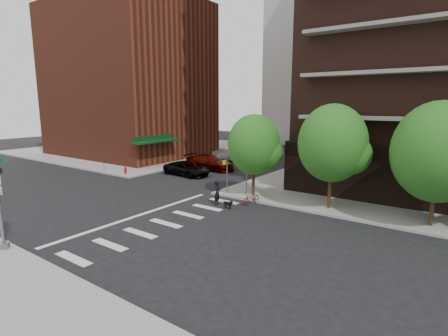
{
  "coord_description": "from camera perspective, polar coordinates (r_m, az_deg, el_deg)",
  "views": [
    {
      "loc": [
        17.62,
        -14.21,
        7.13
      ],
      "look_at": [
        3.0,
        6.0,
        2.5
      ],
      "focal_mm": 28.0,
      "sensor_mm": 36.0,
      "label": 1
    }
  ],
  "objects": [
    {
      "name": "dog",
      "position": [
        24.06,
        0.69,
        -5.84
      ],
      "size": [
        0.66,
        0.19,
        0.56
      ],
      "rotation": [
        0.0,
        0.0,
        0.02
      ],
      "color": "black",
      "rests_on": "ground"
    },
    {
      "name": "scooter",
      "position": [
        25.14,
        4.46,
        -4.94
      ],
      "size": [
        0.87,
        1.76,
        0.89
      ],
      "primitive_type": "imported",
      "rotation": [
        0.0,
        0.0,
        -0.17
      ],
      "color": "maroon",
      "rests_on": "ground"
    },
    {
      "name": "parked_car_black",
      "position": [
        35.19,
        -6.09,
        -0.06
      ],
      "size": [
        2.71,
        5.24,
        1.41
      ],
      "primitive_type": "imported",
      "rotation": [
        0.0,
        0.0,
        1.5
      ],
      "color": "black",
      "rests_on": "ground"
    },
    {
      "name": "parked_car_silver",
      "position": [
        43.6,
        1.05,
        2.16
      ],
      "size": [
        1.98,
        4.92,
        1.59
      ],
      "primitive_type": "imported",
      "rotation": [
        0.0,
        0.0,
        1.51
      ],
      "color": "#9EA2A5",
      "rests_on": "ground"
    },
    {
      "name": "parking_meter",
      "position": [
        39.02,
        -19.03,
        0.84
      ],
      "size": [
        0.1,
        0.08,
        1.32
      ],
      "color": "black",
      "rests_on": "sidewalk_nw"
    },
    {
      "name": "tree_a",
      "position": [
        26.66,
        4.91,
        3.83
      ],
      "size": [
        4.0,
        4.0,
        5.9
      ],
      "color": "#301E11",
      "rests_on": "sidewalk_ne"
    },
    {
      "name": "tree_b",
      "position": [
        24.1,
        17.27,
        3.88
      ],
      "size": [
        4.5,
        4.5,
        6.65
      ],
      "color": "#301E11",
      "rests_on": "sidewalk_ne"
    },
    {
      "name": "midrise_nw",
      "position": [
        51.15,
        -15.42,
        13.53
      ],
      "size": [
        21.4,
        15.5,
        20.0
      ],
      "color": "maroon",
      "rests_on": "sidewalk_nw"
    },
    {
      "name": "crosswalk",
      "position": [
        22.14,
        -10.95,
        -8.46
      ],
      "size": [
        3.85,
        13.0,
        0.01
      ],
      "color": "silver",
      "rests_on": "ground"
    },
    {
      "name": "pedestrian_signal",
      "position": [
        27.42,
        1.2,
        -0.58
      ],
      "size": [
        2.18,
        0.67,
        2.6
      ],
      "color": "slate",
      "rests_on": "sidewalk_ne"
    },
    {
      "name": "parked_car_maroon",
      "position": [
        37.85,
        -2.37,
        0.91
      ],
      "size": [
        2.64,
        5.77,
        1.63
      ],
      "primitive_type": "imported",
      "rotation": [
        0.0,
        0.0,
        1.63
      ],
      "color": "#420702",
      "rests_on": "ground"
    },
    {
      "name": "sidewalk_nw",
      "position": [
        56.97,
        -12.2,
        3.17
      ],
      "size": [
        31.0,
        33.0,
        0.15
      ],
      "primitive_type": "cube",
      "color": "gray",
      "rests_on": "ground"
    },
    {
      "name": "dog_walker",
      "position": [
        24.82,
        -1.1,
        -4.06
      ],
      "size": [
        0.74,
        0.59,
        1.77
      ],
      "primitive_type": "imported",
      "rotation": [
        0.0,
        0.0,
        1.85
      ],
      "color": "black",
      "rests_on": "ground"
    },
    {
      "name": "fire_hydrant",
      "position": [
        36.31,
        -15.79,
        -0.32
      ],
      "size": [
        0.24,
        0.24,
        0.73
      ],
      "color": "#A50C0C",
      "rests_on": "sidewalk_nw"
    },
    {
      "name": "ground",
      "position": [
        23.73,
        -14.63,
        -7.32
      ],
      "size": [
        120.0,
        120.0,
        0.0
      ],
      "primitive_type": "plane",
      "color": "black",
      "rests_on": "ground"
    },
    {
      "name": "tree_c",
      "position": [
        22.93,
        31.58,
        2.23
      ],
      "size": [
        5.0,
        5.0,
        6.8
      ],
      "color": "#301E11",
      "rests_on": "sidewalk_ne"
    }
  ]
}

